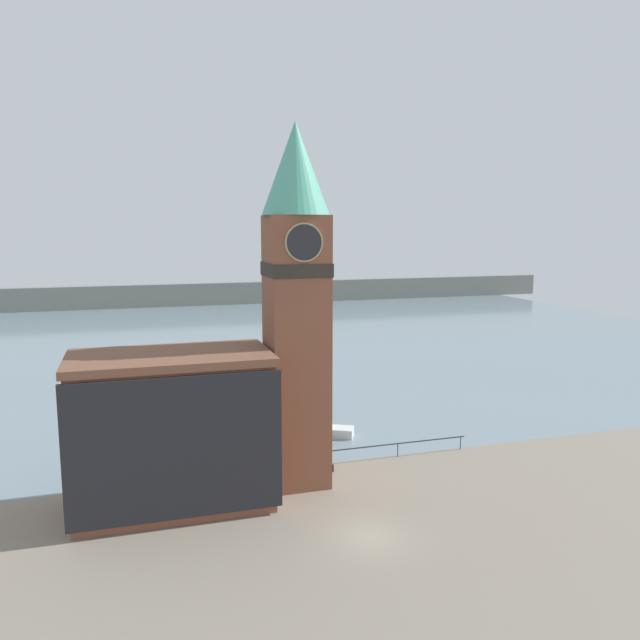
{
  "coord_description": "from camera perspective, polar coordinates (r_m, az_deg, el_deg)",
  "views": [
    {
      "loc": [
        -12.52,
        -31.39,
        17.73
      ],
      "look_at": [
        -0.91,
        6.61,
        11.76
      ],
      "focal_mm": 35.0,
      "sensor_mm": 36.0,
      "label": 1
    }
  ],
  "objects": [
    {
      "name": "pier_building",
      "position": [
        41.2,
        -13.33,
        -9.75
      ],
      "size": [
        12.58,
        7.1,
        9.88
      ],
      "color": "brown",
      "rests_on": "ground_plane"
    },
    {
      "name": "boat_near",
      "position": [
        54.17,
        0.08,
        -9.94
      ],
      "size": [
        5.3,
        3.73,
        1.5
      ],
      "rotation": [
        0.0,
        0.0,
        -0.47
      ],
      "color": "silver",
      "rests_on": "water"
    },
    {
      "name": "ground_plane",
      "position": [
        38.16,
        4.46,
        -19.17
      ],
      "size": [
        160.0,
        160.0,
        0.0
      ],
      "primitive_type": "plane",
      "color": "gray"
    },
    {
      "name": "water",
      "position": [
        105.11,
        -9.9,
        -1.29
      ],
      "size": [
        160.0,
        120.0,
        0.0
      ],
      "color": "gray",
      "rests_on": "ground_plane"
    },
    {
      "name": "pier_railing",
      "position": [
        49.69,
        7.13,
        -11.25
      ],
      "size": [
        11.56,
        0.08,
        1.09
      ],
      "color": "#333338",
      "rests_on": "ground_plane"
    },
    {
      "name": "far_shoreline",
      "position": [
        144.2,
        -11.92,
        2.3
      ],
      "size": [
        180.0,
        3.0,
        5.0
      ],
      "color": "gray",
      "rests_on": "water"
    },
    {
      "name": "clock_tower",
      "position": [
        41.84,
        -2.18,
        2.08
      ],
      "size": [
        4.47,
        4.47,
        24.5
      ],
      "color": "brown",
      "rests_on": "ground_plane"
    },
    {
      "name": "mooring_bollard_near",
      "position": [
        46.74,
        1.11,
        -13.32
      ],
      "size": [
        0.28,
        0.28,
        0.6
      ],
      "color": "black",
      "rests_on": "ground_plane"
    }
  ]
}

